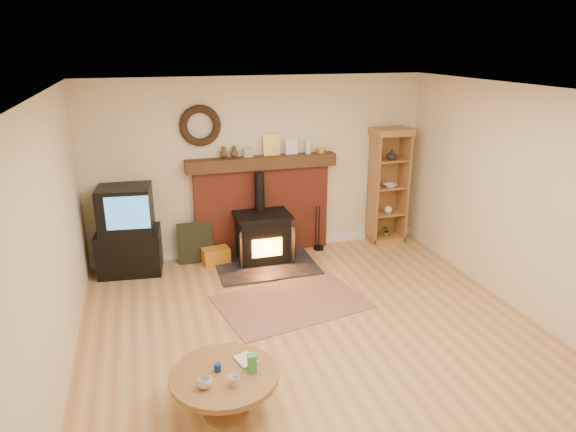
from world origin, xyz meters
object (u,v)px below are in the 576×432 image
object	(u,v)px
tv_unit	(128,232)
curio_cabinet	(388,186)
wood_stove	(263,239)
coffee_table	(225,381)

from	to	relation	value
tv_unit	curio_cabinet	size ratio (longest dim) A/B	0.68
curio_cabinet	tv_unit	bearing A→B (deg)	-178.76
wood_stove	tv_unit	distance (m)	1.87
tv_unit	coffee_table	distance (m)	3.33
curio_cabinet	coffee_table	world-z (taller)	curio_cabinet
tv_unit	coffee_table	xyz separation A→B (m)	(0.78, -3.23, -0.26)
curio_cabinet	coffee_table	bearing A→B (deg)	-133.39
curio_cabinet	coffee_table	size ratio (longest dim) A/B	1.96
tv_unit	coffee_table	bearing A→B (deg)	-76.40
tv_unit	curio_cabinet	xyz separation A→B (m)	(3.91, 0.08, 0.32)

